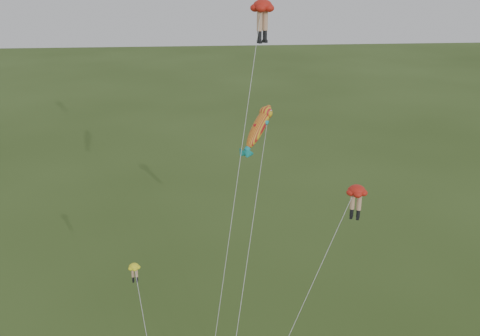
{
  "coord_description": "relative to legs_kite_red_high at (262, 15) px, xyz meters",
  "views": [
    {
      "loc": [
        -0.49,
        -25.12,
        25.51
      ],
      "look_at": [
        2.11,
        6.0,
        13.4
      ],
      "focal_mm": 40.0,
      "sensor_mm": 36.0,
      "label": 1
    }
  ],
  "objects": [
    {
      "name": "legs_kite_yellow",
      "position": [
        -8.03,
        -4.12,
        -15.42
      ],
      "size": [
        2.59,
        8.12,
        8.0
      ],
      "rotation": [
        0.0,
        0.0,
        -0.05
      ],
      "color": "#FFF720",
      "rests_on": "ground"
    },
    {
      "name": "legs_kite_red_mid",
      "position": [
        5.29,
        -4.02,
        -10.26
      ],
      "size": [
        8.24,
        6.8,
        12.98
      ],
      "rotation": [
        0.0,
        0.0,
        -0.44
      ],
      "color": "red",
      "rests_on": "ground"
    },
    {
      "name": "legs_kite_red_high",
      "position": [
        0.0,
        0.0,
        0.0
      ],
      "size": [
        5.38,
        9.76,
        23.42
      ],
      "rotation": [
        0.0,
        0.0,
        0.63
      ],
      "color": "red",
      "rests_on": "ground"
    },
    {
      "name": "fish_kite",
      "position": [
        -0.14,
        -0.46,
        -6.85
      ],
      "size": [
        4.36,
        10.19,
        17.21
      ],
      "rotation": [
        0.78,
        0.0,
        -0.74
      ],
      "color": "gold",
      "rests_on": "ground"
    }
  ]
}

